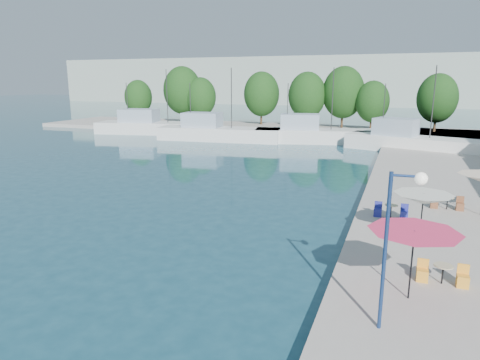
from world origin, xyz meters
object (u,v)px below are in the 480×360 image
at_px(trawler_01, 154,127).
at_px(trawler_04, 411,143).
at_px(umbrella_pink, 414,238).
at_px(umbrella_white, 423,199).
at_px(trawler_02, 217,133).
at_px(trawler_03, 315,135).
at_px(street_lamp, 399,223).

bearing_deg(trawler_01, trawler_04, -17.77).
height_order(trawler_01, umbrella_pink, trawler_01).
bearing_deg(umbrella_white, umbrella_pink, -94.73).
bearing_deg(umbrella_pink, umbrella_white, 85.27).
relative_size(trawler_02, trawler_03, 1.01).
bearing_deg(trawler_02, umbrella_pink, -63.61).
height_order(umbrella_white, street_lamp, street_lamp).
distance_m(umbrella_pink, umbrella_white, 6.05).
relative_size(trawler_01, umbrella_pink, 6.09).
distance_m(trawler_04, umbrella_pink, 38.39).
bearing_deg(trawler_01, umbrella_white, -55.36).
relative_size(umbrella_pink, street_lamp, 0.63).
distance_m(trawler_03, trawler_04, 12.49).
bearing_deg(trawler_04, trawler_02, -164.81).
distance_m(trawler_01, trawler_03, 25.57).
bearing_deg(trawler_04, umbrella_white, -72.58).
bearing_deg(trawler_02, street_lamp, -65.63).
height_order(trawler_02, street_lamp, trawler_02).
relative_size(trawler_01, umbrella_white, 7.07).
distance_m(umbrella_white, street_lamp, 8.50).
xyz_separation_m(trawler_04, umbrella_white, (0.13, -32.32, 1.67)).
relative_size(trawler_02, trawler_04, 1.07).
bearing_deg(street_lamp, umbrella_pink, 73.58).
distance_m(trawler_02, trawler_03, 13.46).
xyz_separation_m(trawler_03, umbrella_white, (12.12, -35.79, 1.67)).
bearing_deg(trawler_04, street_lamp, -74.10).
distance_m(trawler_01, street_lamp, 58.14).
bearing_deg(trawler_02, trawler_03, 5.14).
distance_m(trawler_02, trawler_04, 25.22).
height_order(trawler_04, street_lamp, trawler_04).
xyz_separation_m(umbrella_pink, street_lamp, (-0.54, -2.30, 1.21)).
bearing_deg(trawler_04, trawler_01, -169.49).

